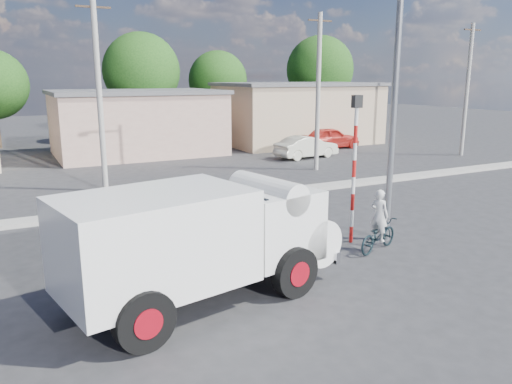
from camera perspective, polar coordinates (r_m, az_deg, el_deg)
name	(u,v)px	position (r m, az deg, el deg)	size (l,w,h in m)	color
ground_plane	(284,279)	(12.49, 3.24, -9.88)	(120.00, 120.00, 0.00)	#2C2C2E
median	(179,204)	(19.43, -8.77, -1.35)	(40.00, 0.80, 0.16)	#99968E
truck	(206,237)	(10.97, -5.74, -5.18)	(6.63, 3.48, 2.60)	black
bicycle	(378,235)	(14.66, 13.77, -4.81)	(0.61, 1.75, 0.92)	black
cyclist	(379,225)	(14.58, 13.83, -3.73)	(0.55, 0.36, 1.49)	silver
car_cream	(306,147)	(30.72, 5.79, 5.14)	(1.42, 4.06, 1.34)	beige
car_red	(330,138)	(34.91, 8.40, 6.14)	(1.75, 4.36, 1.49)	red
traffic_pole	(355,157)	(14.74, 11.20, 3.95)	(0.28, 0.18, 4.36)	red
streetlight	(392,73)	(14.94, 15.24, 12.99)	(2.34, 0.22, 9.00)	slate
building_row	(123,121)	(32.76, -14.97, 7.84)	(37.80, 7.30, 4.44)	beige
tree_row	(137,75)	(39.54, -13.45, 12.90)	(43.62, 7.43, 8.42)	#38281E
utility_poles	(215,94)	(23.73, -4.68, 11.10)	(35.40, 0.24, 8.00)	#99968E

